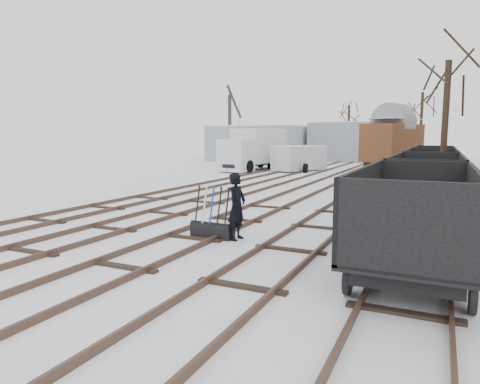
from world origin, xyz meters
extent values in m
plane|color=white|center=(0.00, 0.00, 0.00)|extent=(120.00, 120.00, 0.00)
cube|color=black|center=(-6.72, 14.00, 0.07)|extent=(0.07, 52.00, 0.15)
cube|color=black|center=(-5.28, 14.00, 0.07)|extent=(0.07, 52.00, 0.15)
cube|color=black|center=(-6.00, 2.00, 0.03)|extent=(1.90, 0.20, 0.08)
cube|color=black|center=(-3.72, 14.00, 0.07)|extent=(0.07, 52.00, 0.15)
cube|color=black|center=(-2.28, 14.00, 0.07)|extent=(0.07, 52.00, 0.15)
cube|color=black|center=(-3.00, 2.00, 0.03)|extent=(1.90, 0.20, 0.08)
cube|color=black|center=(-0.72, 14.00, 0.07)|extent=(0.07, 52.00, 0.15)
cube|color=black|center=(0.72, 14.00, 0.07)|extent=(0.07, 52.00, 0.15)
cube|color=black|center=(0.00, 2.00, 0.03)|extent=(1.90, 0.20, 0.08)
cube|color=black|center=(2.28, 14.00, 0.07)|extent=(0.07, 52.00, 0.15)
cube|color=black|center=(3.72, 14.00, 0.07)|extent=(0.07, 52.00, 0.15)
cube|color=black|center=(3.00, 2.00, 0.03)|extent=(1.90, 0.20, 0.08)
cube|color=black|center=(5.28, 14.00, 0.07)|extent=(0.07, 52.00, 0.15)
cube|color=black|center=(6.72, 14.00, 0.07)|extent=(0.07, 52.00, 0.15)
cube|color=black|center=(6.00, 2.00, 0.03)|extent=(1.90, 0.20, 0.08)
cube|color=#979FAB|center=(-13.00, 36.00, 2.00)|extent=(10.00, 8.00, 4.00)
cube|color=white|center=(-13.00, 36.00, 4.05)|extent=(9.80, 7.84, 0.10)
cube|color=#979FAB|center=(-4.00, 40.00, 2.20)|extent=(7.00, 6.00, 4.40)
cube|color=white|center=(-4.00, 40.00, 4.45)|extent=(6.86, 5.88, 0.10)
cube|color=black|center=(0.46, 0.41, 0.22)|extent=(1.32, 0.48, 0.44)
cube|color=black|center=(0.46, 0.41, 0.46)|extent=(1.31, 0.36, 0.06)
cube|color=white|center=(0.46, 0.41, 0.50)|extent=(1.26, 0.32, 0.03)
cylinder|color=black|center=(-0.04, 0.43, 0.95)|extent=(0.06, 0.32, 1.08)
cylinder|color=silver|center=(0.21, 0.42, 0.95)|extent=(0.06, 0.32, 1.08)
cylinder|color=#0B3098|center=(0.46, 0.41, 0.95)|extent=(0.06, 0.32, 1.08)
cylinder|color=black|center=(0.71, 0.40, 0.95)|extent=(0.06, 0.32, 1.08)
cylinder|color=black|center=(0.96, 0.39, 0.95)|extent=(0.06, 0.32, 1.08)
imported|color=black|center=(1.21, 0.51, 0.96)|extent=(0.50, 0.73, 1.93)
cube|color=black|center=(6.00, -0.66, 0.61)|extent=(1.81, 4.97, 0.38)
cube|color=black|center=(6.00, -0.66, 0.80)|extent=(2.26, 5.65, 0.11)
cube|color=black|center=(4.92, -0.66, 1.55)|extent=(0.09, 5.65, 1.51)
cube|color=black|center=(7.08, -0.66, 1.55)|extent=(0.09, 5.65, 1.51)
cube|color=white|center=(6.00, -0.66, 0.89)|extent=(2.03, 5.42, 0.06)
cylinder|color=black|center=(4.97, -2.47, 0.33)|extent=(0.11, 0.66, 0.66)
cylinder|color=black|center=(7.03, 1.15, 0.33)|extent=(0.11, 0.66, 0.66)
cube|color=black|center=(6.00, 5.74, 0.61)|extent=(1.81, 4.97, 0.38)
cube|color=black|center=(6.00, 5.74, 0.80)|extent=(2.26, 5.65, 0.11)
cube|color=black|center=(4.92, 5.74, 1.55)|extent=(0.09, 5.65, 1.51)
cube|color=black|center=(7.08, 5.74, 1.55)|extent=(0.09, 5.65, 1.51)
cube|color=white|center=(6.00, 5.74, 0.89)|extent=(2.03, 5.42, 0.06)
cylinder|color=black|center=(4.97, 3.93, 0.33)|extent=(0.11, 0.66, 0.66)
cylinder|color=black|center=(7.03, 7.55, 0.33)|extent=(0.11, 0.66, 0.66)
cube|color=black|center=(6.00, 12.14, 0.61)|extent=(1.81, 4.97, 0.38)
cube|color=black|center=(6.00, 12.14, 0.80)|extent=(2.26, 5.65, 0.11)
cube|color=black|center=(4.92, 12.14, 1.55)|extent=(0.09, 5.65, 1.51)
cube|color=black|center=(7.08, 12.14, 1.55)|extent=(0.09, 5.65, 1.51)
cube|color=white|center=(6.00, 12.14, 0.89)|extent=(2.03, 5.42, 0.06)
cylinder|color=black|center=(4.97, 10.33, 0.33)|extent=(0.11, 0.66, 0.66)
cylinder|color=black|center=(7.03, 13.95, 0.33)|extent=(0.11, 0.66, 0.66)
cube|color=black|center=(6.00, 18.54, 0.61)|extent=(1.81, 4.97, 0.38)
cube|color=black|center=(6.00, 18.54, 0.80)|extent=(2.26, 5.65, 0.11)
cube|color=black|center=(4.92, 18.54, 1.55)|extent=(0.09, 5.65, 1.51)
cube|color=black|center=(7.08, 18.54, 1.55)|extent=(0.09, 5.65, 1.51)
cube|color=white|center=(6.00, 18.54, 0.89)|extent=(2.03, 5.42, 0.06)
cylinder|color=black|center=(4.97, 16.73, 0.33)|extent=(0.11, 0.66, 0.66)
cylinder|color=black|center=(7.03, 20.35, 0.33)|extent=(0.11, 0.66, 0.66)
cube|color=black|center=(2.83, 25.62, 0.73)|extent=(3.73, 5.36, 0.45)
cube|color=#4E2817|center=(2.83, 25.62, 2.40)|extent=(4.47, 6.17, 2.90)
cube|color=white|center=(2.83, 25.62, 4.24)|extent=(4.12, 5.82, 0.04)
cylinder|color=black|center=(1.60, 23.83, 0.39)|extent=(0.13, 0.78, 0.78)
cylinder|color=black|center=(4.06, 27.41, 0.39)|extent=(0.13, 0.78, 0.78)
cube|color=black|center=(-8.16, 23.52, 0.56)|extent=(2.36, 7.86, 0.31)
cube|color=silver|center=(-8.16, 20.66, 1.38)|extent=(2.73, 2.38, 2.55)
cube|color=silver|center=(-8.16, 24.33, 2.04)|extent=(3.31, 5.63, 2.86)
cube|color=white|center=(-8.16, 24.33, 3.49)|extent=(3.25, 5.52, 0.04)
cylinder|color=black|center=(-9.29, 20.86, 0.51)|extent=(0.31, 1.02, 1.02)
cylinder|color=black|center=(-7.04, 26.38, 0.51)|extent=(0.31, 1.02, 1.02)
cube|color=silver|center=(-4.33, 24.17, 1.09)|extent=(3.82, 5.24, 1.97)
cube|color=white|center=(-4.33, 24.17, 2.10)|extent=(3.73, 5.12, 0.04)
cylinder|color=black|center=(-5.32, 22.64, 0.38)|extent=(0.24, 0.77, 0.77)
cylinder|color=black|center=(-3.35, 25.70, 0.38)|extent=(0.24, 0.77, 0.77)
cube|color=#29292D|center=(-15.58, 33.59, 0.38)|extent=(1.90, 1.90, 0.75)
cylinder|color=#29292D|center=(-15.58, 33.59, 3.77)|extent=(0.41, 0.41, 7.54)
cylinder|color=#29292D|center=(-15.58, 35.29, 6.79)|extent=(0.89, 4.79, 3.48)
cylinder|color=black|center=(-15.58, 37.27, 4.52)|extent=(0.04, 0.04, 4.24)
cylinder|color=black|center=(6.49, 12.48, 3.24)|extent=(0.30, 0.30, 6.47)
cylinder|color=black|center=(-3.82, 41.79, 3.25)|extent=(0.30, 0.30, 6.51)
cylinder|color=black|center=(4.25, 39.39, 3.75)|extent=(0.30, 0.30, 7.49)
camera|label=1|loc=(6.43, -10.34, 2.98)|focal=32.00mm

